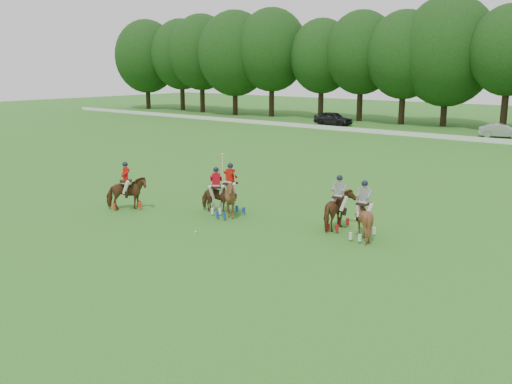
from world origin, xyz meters
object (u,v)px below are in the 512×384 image
Objects in this scene: car_left at (333,118)px; polo_stripe_a at (339,210)px; polo_red_c at (231,197)px; polo_stripe_b at (363,218)px; polo_red_a at (126,193)px; polo_red_b at (216,197)px; car_mid at (501,131)px; polo_ball at (196,232)px.

polo_stripe_a is at bearing -147.89° from car_left.
polo_red_c is 1.05× the size of polo_stripe_b.
car_left is at bearing 108.22° from polo_red_a.
polo_red_b reaches higher than polo_stripe_a.
polo_red_c is at bearing 161.71° from car_mid.
car_mid is 1.47× the size of polo_red_b.
polo_red_a is at bearing -160.14° from polo_stripe_a.
car_left is 42.44m from polo_red_a.
polo_stripe_b is at bearing 7.36° from polo_red_c.
polo_red_b reaches higher than polo_red_a.
polo_stripe_b reaches higher than car_mid.
polo_red_b is 7.33m from polo_stripe_b.
polo_red_b is 5.97m from polo_stripe_a.
car_mid reaches higher than polo_ball.
car_mid is at bearing 87.54° from polo_red_b.
polo_red_c reaches higher than polo_stripe_b.
polo_red_b is 1.03m from polo_red_c.
polo_stripe_a is 1.55m from polo_stripe_b.
polo_red_a is 0.93× the size of polo_red_c.
polo_red_b is (-1.64, -38.06, 0.11)m from car_mid.
polo_ball is at bearing 162.59° from car_mid.
car_left reaches higher than polo_ball.
polo_red_c is at bearing -154.44° from car_left.
car_left is 1.97× the size of polo_stripe_a.
polo_ball is at bearing -135.52° from polo_stripe_a.
car_left is at bearing 114.08° from polo_red_b.
polo_red_a is (-5.38, -40.31, 0.18)m from car_mid.
polo_red_c is 3.02m from polo_ball.
car_left is at bearing 114.38° from polo_ball.
polo_stripe_b is (7.30, 0.67, 0.10)m from polo_red_b.
polo_red_a is (13.27, -40.31, 0.06)m from car_left.
polo_stripe_a reaches higher than polo_red_a.
polo_ball is (5.33, -0.72, -0.79)m from polo_red_a.
car_left reaches higher than car_mid.
polo_stripe_b reaches higher than car_left.
polo_stripe_a is 6.02m from polo_ball.
car_left is 44.59m from polo_stripe_b.
polo_stripe_b is at bearing 171.26° from car_mid.
car_mid is at bearing 98.61° from polo_stripe_b.
polo_red_c is at bearing -7.81° from polo_red_b.
polo_red_a is 1.00× the size of polo_stripe_a.
polo_ball is at bearing -61.84° from polo_red_b.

